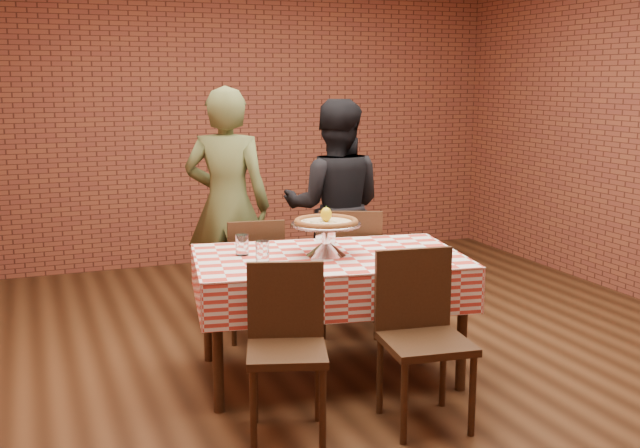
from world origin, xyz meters
The scene contains 19 objects.
ground centered at (0.00, 0.00, 0.00)m, with size 6.00×6.00×0.00m, color black.
back_wall centered at (0.00, 3.00, 1.45)m, with size 5.50×5.50×0.00m, color brown.
table centered at (-0.25, -0.15, 0.38)m, with size 1.57×0.94×0.75m, color #342112.
tablecloth centered at (-0.25, -0.15, 0.62)m, with size 1.61×0.98×0.27m, color #C73A2D, non-canonical shape.
pizza_stand centered at (-0.27, -0.14, 0.85)m, with size 0.43×0.43×0.19m, color silver, non-canonical shape.
pizza centered at (-0.27, -0.14, 0.95)m, with size 0.38×0.38×0.03m, color beige.
lemon centered at (-0.27, -0.14, 1.00)m, with size 0.07×0.07×0.09m, color yellow.
water_glass_left centered at (-0.68, -0.18, 0.82)m, with size 0.08×0.08×0.12m, color white.
water_glass_right centered at (-0.74, 0.04, 0.82)m, with size 0.08×0.08×0.12m, color white.
side_plate centered at (0.18, -0.34, 0.76)m, with size 0.15×0.15×0.01m, color white.
sweetener_packet_a centered at (0.32, -0.44, 0.76)m, with size 0.05×0.04×0.01m, color white.
sweetener_packet_b centered at (0.37, -0.41, 0.76)m, with size 0.05×0.04×0.01m, color white.
condiment_caddy centered at (-0.16, 0.13, 0.83)m, with size 0.10×0.08×0.14m, color silver.
chair_near_left centered at (-0.76, -0.84, 0.44)m, with size 0.40×0.40×0.87m, color #342112, non-canonical shape.
chair_near_right centered at (-0.04, -0.97, 0.46)m, with size 0.43×0.43×0.91m, color #342112, non-canonical shape.
chair_far_left centered at (-0.48, 0.70, 0.43)m, with size 0.38×0.38×0.86m, color #342112, non-canonical shape.
chair_far_right centered at (0.20, 0.56, 0.46)m, with size 0.43×0.43×0.91m, color #342112, non-canonical shape.
diner_olive centered at (-0.54, 1.13, 0.87)m, with size 0.64×0.42×1.75m, color #4C542D.
diner_black centered at (0.28, 1.04, 0.82)m, with size 0.80×0.62×1.65m, color black.
Camera 1 is at (-1.92, -4.25, 1.81)m, focal length 42.54 mm.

